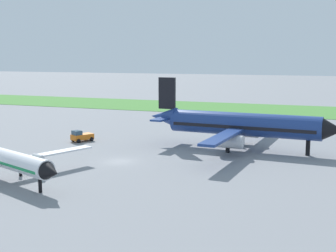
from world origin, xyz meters
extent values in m
plane|color=gray|center=(0.00, 0.00, 0.00)|extent=(600.00, 600.00, 0.00)
cube|color=#478438|center=(0.00, 68.30, 0.04)|extent=(360.00, 28.00, 0.08)
cylinder|color=white|center=(-7.42, -13.51, 2.61)|extent=(15.38, 7.69, 2.17)
cone|color=black|center=(0.69, -16.66, 2.61)|extent=(2.80, 2.77, 2.13)
cube|color=#198C4C|center=(-7.42, -13.51, 2.45)|extent=(14.59, 7.42, 0.30)
cube|color=white|center=(-5.66, -7.78, 2.23)|extent=(5.75, 11.70, 0.22)
cylinder|color=#B7BABF|center=(-5.87, -10.00, 2.23)|extent=(1.87, 1.28, 0.70)
cylinder|color=black|center=(-1.34, -15.87, 0.76)|extent=(0.39, 0.39, 1.52)
cylinder|color=black|center=(-7.65, -11.11, 0.76)|extent=(0.39, 0.39, 1.52)
cylinder|color=navy|center=(14.32, 13.58, 4.00)|extent=(23.21, 4.95, 3.52)
cone|color=black|center=(27.09, 12.78, 4.00)|extent=(3.41, 3.64, 3.45)
cone|color=navy|center=(0.90, 14.42, 4.44)|extent=(4.67, 3.44, 3.17)
cube|color=black|center=(14.32, 13.58, 3.74)|extent=(21.94, 4.94, 0.49)
cube|color=navy|center=(14.16, 21.29, 3.38)|extent=(3.19, 15.47, 0.35)
cube|color=navy|center=(13.20, 5.96, 3.38)|extent=(3.19, 15.47, 0.35)
cylinder|color=#B7BABF|center=(13.98, 18.53, 2.13)|extent=(3.95, 2.17, 1.94)
cylinder|color=#B7BABF|center=(13.37, 8.72, 2.13)|extent=(3.95, 2.17, 1.94)
cube|color=black|center=(1.54, 14.38, 8.32)|extent=(2.90, 0.60, 5.12)
cube|color=navy|center=(1.68, 16.61, 4.35)|extent=(2.20, 4.59, 0.28)
cube|color=navy|center=(1.40, 12.14, 4.35)|extent=(2.20, 4.59, 0.28)
cylinder|color=black|center=(23.90, 12.98, 1.12)|extent=(0.63, 0.63, 2.24)
cylinder|color=black|center=(12.89, 16.44, 1.12)|extent=(0.63, 0.63, 2.24)
cylinder|color=black|center=(12.55, 10.92, 1.12)|extent=(0.63, 0.63, 2.24)
cube|color=orange|center=(-12.57, 11.12, 0.80)|extent=(3.29, 4.02, 0.90)
cube|color=#334C60|center=(-13.05, 10.23, 1.60)|extent=(1.95, 1.86, 0.70)
cylinder|color=black|center=(-12.38, 9.58, 0.35)|extent=(0.55, 0.73, 0.70)
cylinder|color=black|center=(-13.96, 10.44, 0.35)|extent=(0.55, 0.73, 0.70)
cylinder|color=black|center=(-11.18, 11.80, 0.35)|extent=(0.55, 0.73, 0.70)
cylinder|color=black|center=(-12.77, 12.65, 0.35)|extent=(0.55, 0.73, 0.70)
camera|label=1|loc=(27.61, -54.48, 14.24)|focal=48.55mm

